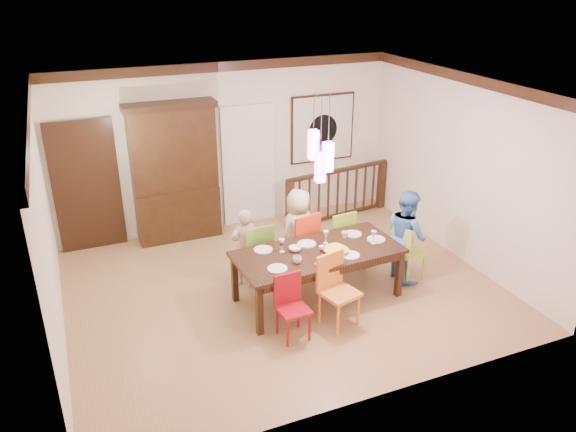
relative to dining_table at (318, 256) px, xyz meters
name	(u,v)px	position (x,y,z in m)	size (l,w,h in m)	color
floor	(282,288)	(-0.35, 0.43, -0.67)	(6.00, 6.00, 0.00)	#A98652
ceiling	(282,89)	(-0.35, 0.43, 2.23)	(6.00, 6.00, 0.00)	white
wall_back	(228,147)	(-0.35, 2.93, 0.78)	(6.00, 6.00, 0.00)	silver
wall_left	(45,233)	(-3.35, 0.43, 0.78)	(5.00, 5.00, 0.00)	silver
wall_right	(461,168)	(2.65, 0.43, 0.78)	(5.00, 5.00, 0.00)	silver
crown_molding	(282,95)	(-0.35, 0.43, 2.15)	(6.00, 5.00, 0.16)	black
panel_door	(87,188)	(-2.75, 2.88, 0.38)	(1.04, 0.07, 2.24)	black
white_doorway	(248,167)	(0.00, 2.90, 0.38)	(0.97, 0.05, 2.22)	silver
painting	(323,128)	(1.45, 2.90, 0.93)	(1.25, 0.06, 1.25)	black
pendant_cluster	(320,156)	(0.00, 0.00, 1.43)	(0.27, 0.21, 1.14)	#FF4CC9
dining_table	(318,256)	(0.00, 0.00, 0.00)	(2.35, 1.16, 0.75)	black
chair_far_left	(255,247)	(-0.63, 0.81, -0.13)	(0.44, 0.44, 0.95)	#71AD37
chair_far_mid	(299,237)	(0.08, 0.81, -0.10)	(0.54, 0.54, 1.00)	red
chair_far_right	(337,233)	(0.72, 0.81, -0.15)	(0.45, 0.45, 0.92)	#90CA27
chair_near_left	(293,305)	(-0.67, -0.72, -0.20)	(0.40, 0.40, 0.83)	maroon
chair_near_mid	(340,287)	(-0.02, -0.69, -0.12)	(0.54, 0.54, 0.97)	orange
chair_end_right	(409,247)	(1.50, -0.01, -0.17)	(0.46, 0.46, 0.89)	#ABCD36
china_hutch	(175,172)	(-1.35, 2.73, 0.51)	(1.49, 0.46, 2.35)	black
balustrade	(338,193)	(1.54, 2.38, -0.17)	(2.19, 0.38, 0.96)	black
person_far_left	(245,247)	(-0.79, 0.82, -0.09)	(0.43, 0.28, 1.17)	#DAA6A9
person_far_mid	(298,231)	(0.08, 0.87, -0.01)	(0.64, 0.42, 1.32)	beige
person_end_right	(406,235)	(1.46, 0.04, 0.02)	(0.68, 0.53, 1.39)	#4275B9
serving_bowl	(335,251)	(0.17, -0.17, 0.12)	(0.33, 0.33, 0.08)	yellow
small_bowl	(295,249)	(-0.29, 0.12, 0.10)	(0.18, 0.18, 0.06)	white
cup_left	(297,260)	(-0.40, -0.21, 0.12)	(0.12, 0.12, 0.09)	silver
cup_right	(345,235)	(0.53, 0.22, 0.12)	(0.10, 0.10, 0.09)	silver
plate_far_left	(263,250)	(-0.69, 0.31, 0.08)	(0.26, 0.26, 0.01)	white
plate_far_mid	(307,244)	(-0.06, 0.24, 0.08)	(0.26, 0.26, 0.01)	white
plate_far_right	(353,234)	(0.69, 0.27, 0.08)	(0.26, 0.26, 0.01)	white
plate_near_left	(277,269)	(-0.70, -0.26, 0.08)	(0.26, 0.26, 0.01)	white
plate_near_mid	(350,255)	(0.34, -0.30, 0.08)	(0.26, 0.26, 0.01)	white
plate_end_right	(376,239)	(0.91, -0.01, 0.08)	(0.26, 0.26, 0.01)	white
wine_glass_a	(282,245)	(-0.47, 0.16, 0.17)	(0.08, 0.08, 0.19)	#590C19
wine_glass_b	(326,237)	(0.20, 0.17, 0.17)	(0.08, 0.08, 0.19)	silver
wine_glass_c	(322,252)	(-0.06, -0.23, 0.17)	(0.08, 0.08, 0.19)	#590C19
wine_glass_d	(373,237)	(0.81, -0.09, 0.17)	(0.08, 0.08, 0.19)	silver
napkin	(322,265)	(-0.12, -0.39, 0.08)	(0.18, 0.14, 0.01)	#D83359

